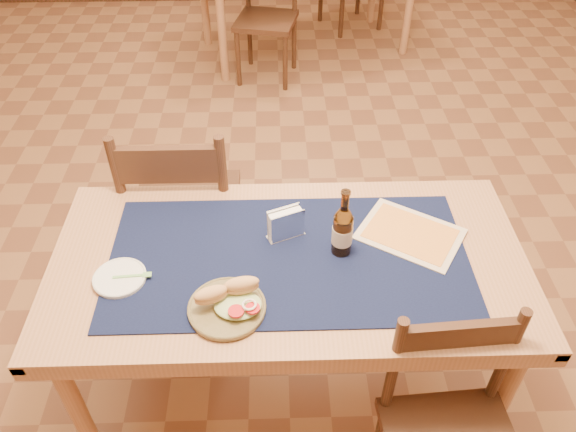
{
  "coord_description": "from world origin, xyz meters",
  "views": [
    {
      "loc": [
        -0.04,
        -2.1,
        2.11
      ],
      "look_at": [
        0.0,
        -0.7,
        0.85
      ],
      "focal_mm": 35.0,
      "sensor_mm": 36.0,
      "label": 1
    }
  ],
  "objects_px": {
    "chair_main_far": "(185,208)",
    "sandwich_plate": "(229,303)",
    "main_table": "(289,275)",
    "napkin_holder": "(286,224)",
    "beer_bottle": "(343,230)"
  },
  "relations": [
    {
      "from": "chair_main_far",
      "to": "sandwich_plate",
      "type": "distance_m",
      "value": 0.83
    },
    {
      "from": "main_table",
      "to": "napkin_holder",
      "type": "height_order",
      "value": "napkin_holder"
    },
    {
      "from": "main_table",
      "to": "beer_bottle",
      "type": "distance_m",
      "value": 0.26
    },
    {
      "from": "chair_main_far",
      "to": "napkin_holder",
      "type": "bearing_deg",
      "value": -45.36
    },
    {
      "from": "sandwich_plate",
      "to": "chair_main_far",
      "type": "bearing_deg",
      "value": 108.34
    },
    {
      "from": "napkin_holder",
      "to": "sandwich_plate",
      "type": "bearing_deg",
      "value": -119.69
    },
    {
      "from": "main_table",
      "to": "napkin_holder",
      "type": "xyz_separation_m",
      "value": [
        -0.01,
        0.1,
        0.14
      ]
    },
    {
      "from": "chair_main_far",
      "to": "napkin_holder",
      "type": "height_order",
      "value": "chair_main_far"
    },
    {
      "from": "beer_bottle",
      "to": "napkin_holder",
      "type": "xyz_separation_m",
      "value": [
        -0.18,
        0.08,
        -0.04
      ]
    },
    {
      "from": "sandwich_plate",
      "to": "beer_bottle",
      "type": "height_order",
      "value": "beer_bottle"
    },
    {
      "from": "main_table",
      "to": "chair_main_far",
      "type": "relative_size",
      "value": 1.62
    },
    {
      "from": "chair_main_far",
      "to": "beer_bottle",
      "type": "distance_m",
      "value": 0.87
    },
    {
      "from": "sandwich_plate",
      "to": "napkin_holder",
      "type": "xyz_separation_m",
      "value": [
        0.18,
        0.31,
        0.03
      ]
    },
    {
      "from": "main_table",
      "to": "beer_bottle",
      "type": "relative_size",
      "value": 6.18
    },
    {
      "from": "beer_bottle",
      "to": "chair_main_far",
      "type": "bearing_deg",
      "value": 140.15
    }
  ]
}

